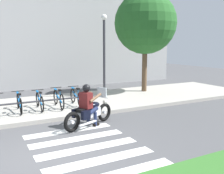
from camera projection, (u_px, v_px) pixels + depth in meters
ground_plane at (48, 156)px, 6.32m from camera, size 48.00×48.00×0.00m
sidewalk at (18, 109)px, 10.62m from camera, size 24.00×4.40×0.15m
crosswalk_stripe_1 at (101, 160)px, 6.12m from camera, size 2.80×0.40×0.01m
crosswalk_stripe_2 at (88, 148)px, 6.82m from camera, size 2.80×0.40×0.01m
crosswalk_stripe_3 at (78, 139)px, 7.51m from camera, size 2.80×0.40×0.01m
crosswalk_stripe_4 at (69, 131)px, 8.21m from camera, size 2.80×0.40×0.01m
motorcycle at (90, 113)px, 8.62m from camera, size 2.07×1.02×1.24m
rider at (88, 102)px, 8.50m from camera, size 0.75×0.69×1.45m
bicycle_4 at (19, 103)px, 9.96m from camera, size 0.48×1.71×0.76m
bicycle_5 at (40, 101)px, 10.32m from camera, size 0.48×1.63×0.75m
bicycle_6 at (59, 99)px, 10.67m from camera, size 0.48×1.74×0.78m
bicycle_7 at (76, 97)px, 11.03m from camera, size 0.48×1.70×0.78m
bike_rack at (10, 105)px, 9.29m from camera, size 6.03×0.07×0.49m
street_lamp at (104, 49)px, 12.51m from camera, size 0.28×0.28×4.15m
tree_near_rack at (145, 23)px, 13.88m from camera, size 3.34×3.34×5.55m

